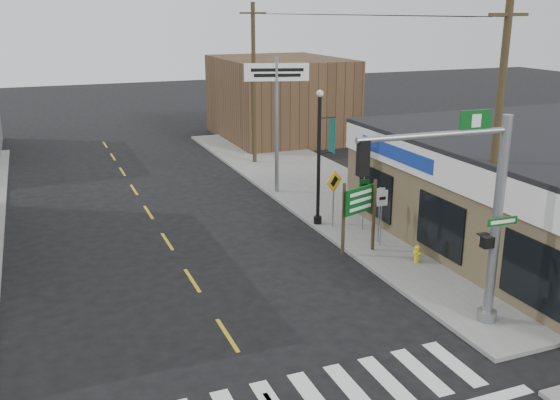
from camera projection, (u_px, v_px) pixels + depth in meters
name	position (u px, v px, depth m)	size (l,w,h in m)	color
sidewalk_right	(356.00, 207.00, 28.71)	(6.00, 38.00, 0.13)	slate
center_line	(192.00, 280.00, 21.08)	(0.12, 56.00, 0.01)	gold
bldg_distant_right	(280.00, 98.00, 44.07)	(8.00, 10.00, 5.60)	#503924
traffic_signal_pole	(477.00, 202.00, 16.79)	(4.87, 0.38, 6.17)	gray
guide_sign	(360.00, 207.00, 22.69)	(1.55, 0.13, 2.72)	#40331E
fire_hydrant	(417.00, 253.00, 22.18)	(0.20, 0.20, 0.64)	yellow
ped_crossing_sign	(334.00, 188.00, 25.36)	(0.96, 0.07, 2.46)	gray
lamp_post	(320.00, 148.00, 25.41)	(0.73, 0.57, 5.60)	black
dance_center_sign	(277.00, 91.00, 29.59)	(3.07, 0.19, 6.53)	gray
bare_tree	(514.00, 169.00, 19.98)	(2.39, 2.39, 4.77)	black
shrub_front	(511.00, 261.00, 21.22)	(1.22, 1.22, 0.91)	#213B1A
shrub_back	(432.00, 217.00, 25.69)	(1.23, 1.23, 0.92)	black
utility_pole_near	(495.00, 144.00, 19.27)	(1.58, 0.24, 9.10)	#402C1A
utility_pole_far	(254.00, 83.00, 35.69)	(1.58, 0.24, 9.08)	#473822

